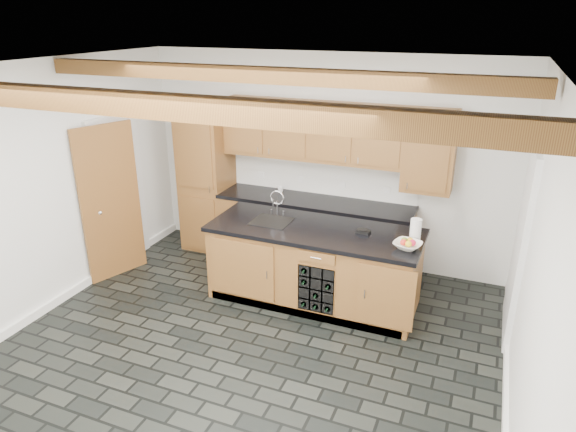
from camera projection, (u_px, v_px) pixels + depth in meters
name	position (u px, v px, depth m)	size (l,w,h in m)	color
ground	(243.00, 354.00, 5.23)	(5.00, 5.00, 0.00)	black
room_shell	(255.00, 196.00, 5.15)	(5.01, 5.00, 5.00)	white
back_cabinetry	(291.00, 193.00, 6.93)	(3.65, 0.62, 2.20)	brown
island	(314.00, 265.00, 6.06)	(2.48, 0.96, 0.93)	brown
faucet	(272.00, 218.00, 6.11)	(0.45, 0.40, 0.34)	black
kitchen_scale	(363.00, 231.00, 5.76)	(0.17, 0.11, 0.05)	black
fruit_bowl	(408.00, 245.00, 5.38)	(0.29, 0.29, 0.07)	white
fruit_cluster	(408.00, 242.00, 5.37)	(0.16, 0.17, 0.07)	red
paper_towel	(415.00, 230.00, 5.52)	(0.12, 0.12, 0.26)	white
mug	(281.00, 189.00, 7.08)	(0.09, 0.09, 0.08)	white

